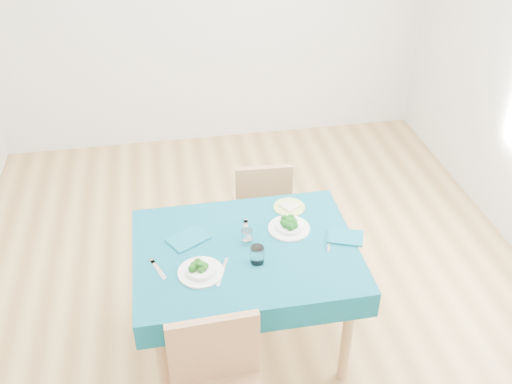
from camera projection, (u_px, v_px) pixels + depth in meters
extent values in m
cube|color=#A07842|center=(256.00, 295.00, 3.92)|extent=(4.00, 4.50, 0.02)
cube|color=silver|center=(210.00, 0.00, 4.96)|extent=(4.00, 0.02, 2.70)
cube|color=#084B5F|center=(246.00, 298.00, 3.36)|extent=(1.22, 0.93, 0.76)
cube|color=#9E734A|center=(260.00, 200.00, 4.01)|extent=(0.40, 0.43, 0.94)
cube|color=silver|center=(158.00, 270.00, 3.00)|extent=(0.08, 0.17, 0.00)
cube|color=silver|center=(222.00, 272.00, 2.98)|extent=(0.09, 0.21, 0.00)
cube|color=silver|center=(246.00, 230.00, 3.27)|extent=(0.06, 0.18, 0.00)
cube|color=silver|center=(329.00, 241.00, 3.19)|extent=(0.07, 0.19, 0.00)
cube|color=#0C5569|center=(188.00, 239.00, 3.20)|extent=(0.26, 0.24, 0.01)
cube|color=#0C5569|center=(345.00, 237.00, 3.21)|extent=(0.24, 0.20, 0.01)
cylinder|color=white|center=(247.00, 237.00, 3.16)|extent=(0.06, 0.06, 0.08)
cylinder|color=white|center=(257.00, 255.00, 3.02)|extent=(0.08, 0.08, 0.10)
cylinder|color=#B3C962|center=(289.00, 207.00, 3.45)|extent=(0.19, 0.19, 0.01)
cube|color=beige|center=(289.00, 206.00, 3.44)|extent=(0.13, 0.13, 0.01)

